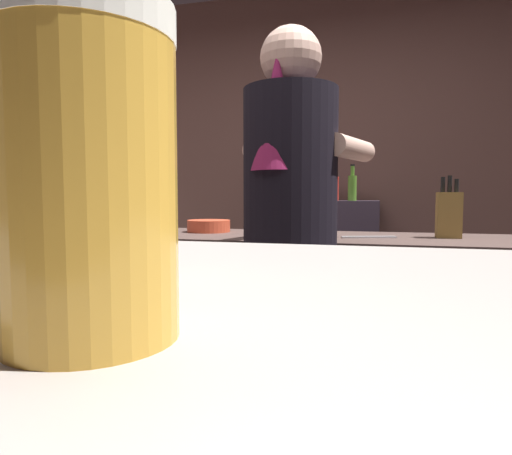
# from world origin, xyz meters

# --- Properties ---
(wall_back) EXTENTS (5.20, 0.10, 2.70)m
(wall_back) POSITION_xyz_m (0.00, 2.20, 1.35)
(wall_back) COLOR brown
(wall_back) RESTS_ON ground
(prep_counter) EXTENTS (2.10, 0.60, 0.92)m
(prep_counter) POSITION_xyz_m (0.35, 0.65, 0.46)
(prep_counter) COLOR #4B3934
(prep_counter) RESTS_ON ground
(back_shelf) EXTENTS (0.77, 0.36, 1.07)m
(back_shelf) POSITION_xyz_m (0.08, 1.92, 0.53)
(back_shelf) COLOR #3B3140
(back_shelf) RESTS_ON ground
(mini_fridge) EXTENTS (0.57, 0.58, 1.20)m
(mini_fridge) POSITION_xyz_m (-2.06, 1.75, 0.60)
(mini_fridge) COLOR white
(mini_fridge) RESTS_ON ground
(bartender) EXTENTS (0.50, 0.55, 1.70)m
(bartender) POSITION_xyz_m (0.11, 0.19, 0.98)
(bartender) COLOR #2A362F
(bartender) RESTS_ON ground
(knife_block) EXTENTS (0.10, 0.08, 0.27)m
(knife_block) POSITION_xyz_m (0.73, 0.69, 1.02)
(knife_block) COLOR olive
(knife_block) RESTS_ON prep_counter
(mixing_bowl) EXTENTS (0.22, 0.22, 0.06)m
(mixing_bowl) POSITION_xyz_m (-0.40, 0.73, 0.95)
(mixing_bowl) COLOR #C7482D
(mixing_bowl) RESTS_ON prep_counter
(chefs_knife) EXTENTS (0.24, 0.10, 0.01)m
(chefs_knife) POSITION_xyz_m (0.39, 0.60, 0.92)
(chefs_knife) COLOR silver
(chefs_knife) RESTS_ON prep_counter
(pint_glass_near) EXTENTS (0.08, 0.08, 0.15)m
(pint_glass_near) POSITION_xyz_m (0.26, -1.21, 1.11)
(pint_glass_near) COLOR gold
(pint_glass_near) RESTS_ON bar_counter
(pint_glass_far) EXTENTS (0.08, 0.08, 0.14)m
(pint_glass_far) POSITION_xyz_m (0.19, -1.11, 1.10)
(pint_glass_far) COLOR #DEB056
(pint_glass_far) RESTS_ON bar_counter
(bottle_olive_oil) EXTENTS (0.06, 0.06, 0.26)m
(bottle_olive_oil) POSITION_xyz_m (0.27, 1.84, 1.17)
(bottle_olive_oil) COLOR #548B2C
(bottle_olive_oil) RESTS_ON back_shelf
(bottle_hot_sauce) EXTENTS (0.05, 0.05, 0.21)m
(bottle_hot_sauce) POSITION_xyz_m (0.10, 1.87, 1.14)
(bottle_hot_sauce) COLOR #447E2F
(bottle_hot_sauce) RESTS_ON back_shelf
(bottle_vinegar) EXTENTS (0.05, 0.05, 0.26)m
(bottle_vinegar) POSITION_xyz_m (0.15, 1.95, 1.16)
(bottle_vinegar) COLOR red
(bottle_vinegar) RESTS_ON back_shelf
(bottle_soy) EXTENTS (0.07, 0.07, 0.26)m
(bottle_soy) POSITION_xyz_m (-0.12, 1.91, 1.17)
(bottle_soy) COLOR black
(bottle_soy) RESTS_ON back_shelf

